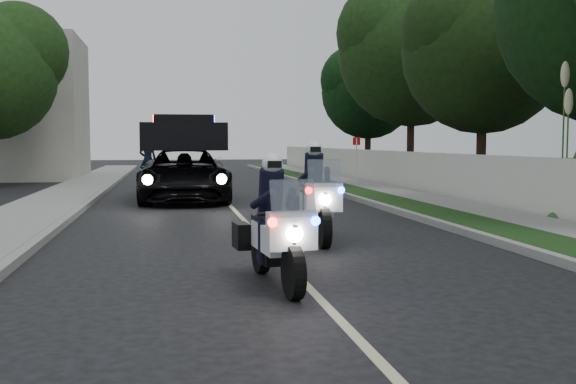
{
  "coord_description": "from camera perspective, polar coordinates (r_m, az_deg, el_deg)",
  "views": [
    {
      "loc": [
        -1.76,
        -8.91,
        1.89
      ],
      "look_at": [
        0.3,
        2.46,
        1.0
      ],
      "focal_mm": 41.29,
      "sensor_mm": 36.0,
      "label": 1
    }
  ],
  "objects": [
    {
      "name": "ground",
      "position": [
        9.27,
        0.91,
        -7.35
      ],
      "size": [
        120.0,
        120.0,
        0.0
      ],
      "primitive_type": "plane",
      "color": "black",
      "rests_on": "ground"
    },
    {
      "name": "curb_right",
      "position": [
        19.88,
        6.95,
        -0.87
      ],
      "size": [
        0.2,
        60.0,
        0.15
      ],
      "primitive_type": "cube",
      "color": "gray",
      "rests_on": "ground"
    },
    {
      "name": "grass_verge",
      "position": [
        20.09,
        8.86,
        -0.83
      ],
      "size": [
        1.2,
        60.0,
        0.16
      ],
      "primitive_type": "cube",
      "color": "#193814",
      "rests_on": "ground"
    },
    {
      "name": "sidewalk_right",
      "position": [
        20.55,
        12.29,
        -0.76
      ],
      "size": [
        1.4,
        60.0,
        0.16
      ],
      "primitive_type": "cube",
      "color": "gray",
      "rests_on": "ground"
    },
    {
      "name": "property_wall",
      "position": [
        20.91,
        14.85,
        1.13
      ],
      "size": [
        0.22,
        60.0,
        1.5
      ],
      "primitive_type": "cube",
      "color": "beige",
      "rests_on": "ground"
    },
    {
      "name": "curb_left",
      "position": [
        19.14,
        -17.22,
        -1.24
      ],
      "size": [
        0.2,
        60.0,
        0.15
      ],
      "primitive_type": "cube",
      "color": "gray",
      "rests_on": "ground"
    },
    {
      "name": "sidewalk_left",
      "position": [
        19.3,
        -20.46,
        -1.26
      ],
      "size": [
        2.0,
        60.0,
        0.16
      ],
      "primitive_type": "cube",
      "color": "gray",
      "rests_on": "ground"
    },
    {
      "name": "lane_marking",
      "position": [
        19.08,
        -4.9,
        -1.29
      ],
      "size": [
        0.12,
        50.0,
        0.01
      ],
      "primitive_type": "cube",
      "color": "#BFB78C",
      "rests_on": "ground"
    },
    {
      "name": "police_moto_left",
      "position": [
        8.82,
        -1.11,
        -7.97
      ],
      "size": [
        0.91,
        2.11,
        1.74
      ],
      "primitive_type": null,
      "rotation": [
        0.0,
        0.0,
        0.09
      ],
      "color": "silver",
      "rests_on": "ground"
    },
    {
      "name": "police_moto_right",
      "position": [
        12.67,
        2.38,
        -4.17
      ],
      "size": [
        0.9,
        2.28,
        1.9
      ],
      "primitive_type": null,
      "rotation": [
        0.0,
        0.0,
        -0.05
      ],
      "color": "silver",
      "rests_on": "ground"
    },
    {
      "name": "police_suv",
      "position": [
        21.27,
        -8.87,
        -0.75
      ],
      "size": [
        2.87,
        5.97,
        2.88
      ],
      "primitive_type": "imported",
      "rotation": [
        0.0,
        0.0,
        -0.02
      ],
      "color": "black",
      "rests_on": "ground"
    },
    {
      "name": "bicycle",
      "position": [
        27.66,
        -11.94,
        0.39
      ],
      "size": [
        0.81,
        1.77,
        0.89
      ],
      "primitive_type": "imported",
      "rotation": [
        0.0,
        0.0,
        0.13
      ],
      "color": "black",
      "rests_on": "ground"
    },
    {
      "name": "cyclist",
      "position": [
        27.66,
        -11.94,
        0.39
      ],
      "size": [
        0.68,
        0.46,
        1.87
      ],
      "primitive_type": "imported",
      "rotation": [
        0.0,
        0.0,
        3.13
      ],
      "color": "black",
      "rests_on": "ground"
    },
    {
      "name": "sign_post",
      "position": [
        27.98,
        5.89,
        0.5
      ],
      "size": [
        0.34,
        0.34,
        2.12
      ],
      "primitive_type": null,
      "rotation": [
        0.0,
        0.0,
        0.04
      ],
      "color": "red",
      "rests_on": "ground"
    },
    {
      "name": "tree_right_c",
      "position": [
        25.88,
        16.22,
        0.04
      ],
      "size": [
        7.34,
        7.34,
        10.01
      ],
      "primitive_type": null,
      "rotation": [
        0.0,
        0.0,
        0.26
      ],
      "color": "black",
      "rests_on": "ground"
    },
    {
      "name": "tree_right_d",
      "position": [
        33.51,
        10.46,
        1.09
      ],
      "size": [
        8.53,
        8.53,
        12.1
      ],
      "primitive_type": null,
      "rotation": [
        0.0,
        0.0,
        -0.19
      ],
      "color": "#1C3A13",
      "rests_on": "ground"
    },
    {
      "name": "tree_right_e",
      "position": [
        40.33,
        6.87,
        1.68
      ],
      "size": [
        6.94,
        6.94,
        9.39
      ],
      "primitive_type": null,
      "rotation": [
        0.0,
        0.0,
        0.27
      ],
      "color": "black",
      "rests_on": "ground"
    },
    {
      "name": "tree_left_far",
      "position": [
        36.04,
        -22.37,
        1.06
      ],
      "size": [
        6.62,
        6.62,
        8.34
      ],
      "primitive_type": null,
      "rotation": [
        0.0,
        0.0,
        -0.42
      ],
      "color": "black",
      "rests_on": "ground"
    }
  ]
}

